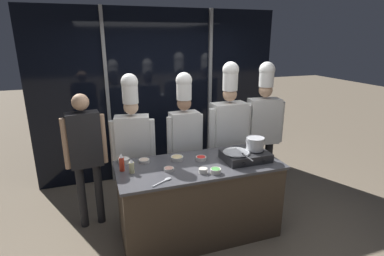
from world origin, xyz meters
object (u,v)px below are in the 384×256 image
(portable_stove, at_px, (245,156))
(squeeze_bottle_chili, at_px, (122,163))
(person_guest, at_px, (85,148))
(chef_pastry, at_px, (263,121))
(chef_line, at_px, (229,126))
(prep_bowl_scallions, at_px, (216,171))
(prep_bowl_shrimp, at_px, (169,169))
(stock_pot, at_px, (255,143))
(frying_pan, at_px, (237,150))
(chef_sous, at_px, (184,132))
(squeeze_bottle_oil, at_px, (132,167))
(prep_bowl_rice, at_px, (124,160))
(serving_spoon_slotted, at_px, (165,180))
(prep_bowl_ginger, at_px, (177,158))
(chef_head, at_px, (133,139))
(prep_bowl_bell_pepper, at_px, (201,158))
(prep_bowl_onion, at_px, (203,170))
(prep_bowl_chicken, at_px, (144,160))

(portable_stove, height_order, squeeze_bottle_chili, squeeze_bottle_chili)
(person_guest, xyz_separation_m, chef_pastry, (2.42, 0.05, 0.10))
(squeeze_bottle_chili, relative_size, chef_line, 0.10)
(prep_bowl_scallions, bearing_deg, prep_bowl_shrimp, 153.52)
(stock_pot, bearing_deg, prep_bowl_scallions, -159.28)
(frying_pan, height_order, chef_sous, chef_sous)
(portable_stove, bearing_deg, squeeze_bottle_chili, 173.39)
(chef_pastry, bearing_deg, frying_pan, 49.59)
(squeeze_bottle_oil, distance_m, squeeze_bottle_chili, 0.13)
(prep_bowl_scallions, height_order, chef_line, chef_line)
(prep_bowl_rice, xyz_separation_m, serving_spoon_slotted, (0.34, -0.58, -0.02))
(prep_bowl_ginger, bearing_deg, portable_stove, -18.71)
(squeeze_bottle_chili, distance_m, chef_head, 0.58)
(prep_bowl_bell_pepper, xyz_separation_m, serving_spoon_slotted, (-0.52, -0.37, -0.02))
(squeeze_bottle_chili, bearing_deg, portable_stove, -6.61)
(prep_bowl_scallions, relative_size, serving_spoon_slotted, 0.51)
(prep_bowl_onion, height_order, prep_bowl_rice, prep_bowl_rice)
(portable_stove, distance_m, chef_line, 0.70)
(prep_bowl_rice, distance_m, chef_sous, 0.88)
(prep_bowl_chicken, bearing_deg, prep_bowl_scallions, -38.99)
(stock_pot, distance_m, prep_bowl_onion, 0.75)
(portable_stove, bearing_deg, chef_line, 81.08)
(stock_pot, xyz_separation_m, prep_bowl_bell_pepper, (-0.61, 0.15, -0.16))
(prep_bowl_shrimp, bearing_deg, prep_bowl_ginger, 56.98)
(prep_bowl_rice, relative_size, chef_line, 0.07)
(frying_pan, bearing_deg, chef_line, 71.65)
(stock_pot, distance_m, chef_pastry, 0.90)
(stock_pot, relative_size, person_guest, 0.14)
(prep_bowl_scallions, relative_size, person_guest, 0.07)
(stock_pot, relative_size, prep_bowl_bell_pepper, 1.89)
(stock_pot, height_order, prep_bowl_chicken, stock_pot)
(chef_sous, height_order, chef_pastry, chef_pastry)
(prep_bowl_bell_pepper, xyz_separation_m, chef_sous, (-0.04, 0.51, 0.17))
(prep_bowl_rice, distance_m, chef_pastry, 2.06)
(chef_line, bearing_deg, portable_stove, 78.91)
(portable_stove, distance_m, prep_bowl_shrimp, 0.92)
(person_guest, bearing_deg, portable_stove, 152.59)
(prep_bowl_ginger, distance_m, chef_sous, 0.49)
(portable_stove, relative_size, prep_bowl_bell_pepper, 4.22)
(serving_spoon_slotted, bearing_deg, squeeze_bottle_chili, 135.11)
(serving_spoon_slotted, bearing_deg, frying_pan, 13.49)
(squeeze_bottle_oil, xyz_separation_m, prep_bowl_scallions, (0.83, -0.30, -0.04))
(frying_pan, xyz_separation_m, chef_head, (-1.07, 0.70, 0.03))
(squeeze_bottle_chili, height_order, chef_head, chef_head)
(prep_bowl_shrimp, bearing_deg, prep_bowl_chicken, 124.15)
(chef_line, bearing_deg, prep_bowl_ginger, 24.05)
(stock_pot, height_order, prep_bowl_onion, stock_pot)
(squeeze_bottle_oil, bearing_deg, stock_pot, -3.03)
(stock_pot, distance_m, person_guest, 1.98)
(squeeze_bottle_oil, relative_size, squeeze_bottle_chili, 0.77)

